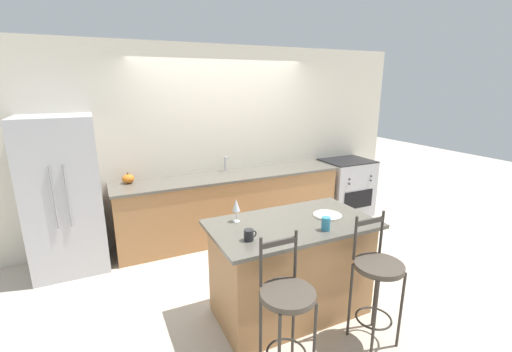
{
  "coord_description": "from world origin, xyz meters",
  "views": [
    {
      "loc": [
        -1.69,
        -4.01,
        2.18
      ],
      "look_at": [
        -0.05,
        -0.57,
        1.14
      ],
      "focal_mm": 24.0,
      "sensor_mm": 36.0,
      "label": 1
    }
  ],
  "objects_px": {
    "bar_stool_near": "(287,308)",
    "bar_stool_far": "(377,278)",
    "wine_glass": "(236,206)",
    "pumpkin_decoration": "(128,179)",
    "tumbler_cup": "(326,224)",
    "coffee_mug": "(249,235)",
    "refrigerator": "(64,196)",
    "dinner_plate": "(327,215)",
    "oven_range": "(345,187)"
  },
  "relations": [
    {
      "from": "pumpkin_decoration",
      "to": "wine_glass",
      "type": "bearing_deg",
      "value": -66.87
    },
    {
      "from": "bar_stool_near",
      "to": "refrigerator",
      "type": "bearing_deg",
      "value": 120.91
    },
    {
      "from": "oven_range",
      "to": "bar_stool_near",
      "type": "relative_size",
      "value": 0.83
    },
    {
      "from": "bar_stool_near",
      "to": "bar_stool_far",
      "type": "relative_size",
      "value": 1.0
    },
    {
      "from": "refrigerator",
      "to": "coffee_mug",
      "type": "xyz_separation_m",
      "value": [
        1.44,
        -2.03,
        0.07
      ]
    },
    {
      "from": "oven_range",
      "to": "pumpkin_decoration",
      "type": "relative_size",
      "value": 6.17
    },
    {
      "from": "refrigerator",
      "to": "coffee_mug",
      "type": "height_order",
      "value": "refrigerator"
    },
    {
      "from": "pumpkin_decoration",
      "to": "refrigerator",
      "type": "bearing_deg",
      "value": -165.91
    },
    {
      "from": "bar_stool_near",
      "to": "wine_glass",
      "type": "height_order",
      "value": "wine_glass"
    },
    {
      "from": "bar_stool_near",
      "to": "wine_glass",
      "type": "relative_size",
      "value": 5.19
    },
    {
      "from": "coffee_mug",
      "to": "pumpkin_decoration",
      "type": "height_order",
      "value": "pumpkin_decoration"
    },
    {
      "from": "pumpkin_decoration",
      "to": "coffee_mug",
      "type": "bearing_deg",
      "value": -72.1
    },
    {
      "from": "bar_stool_near",
      "to": "dinner_plate",
      "type": "xyz_separation_m",
      "value": [
        0.83,
        0.66,
        0.34
      ]
    },
    {
      "from": "refrigerator",
      "to": "bar_stool_far",
      "type": "bearing_deg",
      "value": -46.37
    },
    {
      "from": "refrigerator",
      "to": "bar_stool_near",
      "type": "xyz_separation_m",
      "value": [
        1.52,
        -2.53,
        -0.31
      ]
    },
    {
      "from": "bar_stool_near",
      "to": "oven_range",
      "type": "bearing_deg",
      "value": 43.87
    },
    {
      "from": "tumbler_cup",
      "to": "refrigerator",
      "type": "bearing_deg",
      "value": 134.94
    },
    {
      "from": "refrigerator",
      "to": "bar_stool_far",
      "type": "distance_m",
      "value": 3.48
    },
    {
      "from": "bar_stool_near",
      "to": "coffee_mug",
      "type": "relative_size",
      "value": 10.21
    },
    {
      "from": "wine_glass",
      "to": "refrigerator",
      "type": "bearing_deg",
      "value": 132.77
    },
    {
      "from": "oven_range",
      "to": "coffee_mug",
      "type": "xyz_separation_m",
      "value": [
        -2.72,
        -2.04,
        0.52
      ]
    },
    {
      "from": "bar_stool_near",
      "to": "bar_stool_far",
      "type": "bearing_deg",
      "value": 1.24
    },
    {
      "from": "refrigerator",
      "to": "dinner_plate",
      "type": "bearing_deg",
      "value": -38.51
    },
    {
      "from": "wine_glass",
      "to": "tumbler_cup",
      "type": "bearing_deg",
      "value": -39.14
    },
    {
      "from": "oven_range",
      "to": "tumbler_cup",
      "type": "relative_size",
      "value": 7.91
    },
    {
      "from": "bar_stool_near",
      "to": "dinner_plate",
      "type": "bearing_deg",
      "value": 38.52
    },
    {
      "from": "oven_range",
      "to": "wine_glass",
      "type": "height_order",
      "value": "wine_glass"
    },
    {
      "from": "bar_stool_near",
      "to": "dinner_plate",
      "type": "relative_size",
      "value": 4.12
    },
    {
      "from": "coffee_mug",
      "to": "bar_stool_near",
      "type": "bearing_deg",
      "value": -81.76
    },
    {
      "from": "bar_stool_far",
      "to": "dinner_plate",
      "type": "bearing_deg",
      "value": 94.13
    },
    {
      "from": "pumpkin_decoration",
      "to": "tumbler_cup",
      "type": "bearing_deg",
      "value": -58.84
    },
    {
      "from": "coffee_mug",
      "to": "pumpkin_decoration",
      "type": "relative_size",
      "value": 0.73
    },
    {
      "from": "tumbler_cup",
      "to": "pumpkin_decoration",
      "type": "height_order",
      "value": "pumpkin_decoration"
    },
    {
      "from": "refrigerator",
      "to": "bar_stool_far",
      "type": "xyz_separation_m",
      "value": [
        2.39,
        -2.51,
        -0.31
      ]
    },
    {
      "from": "coffee_mug",
      "to": "pumpkin_decoration",
      "type": "distance_m",
      "value": 2.32
    },
    {
      "from": "bar_stool_near",
      "to": "pumpkin_decoration",
      "type": "bearing_deg",
      "value": 106.17
    },
    {
      "from": "refrigerator",
      "to": "coffee_mug",
      "type": "distance_m",
      "value": 2.49
    },
    {
      "from": "bar_stool_near",
      "to": "wine_glass",
      "type": "xyz_separation_m",
      "value": [
        -0.02,
        0.91,
        0.48
      ]
    },
    {
      "from": "oven_range",
      "to": "dinner_plate",
      "type": "distance_m",
      "value": 2.65
    },
    {
      "from": "refrigerator",
      "to": "oven_range",
      "type": "height_order",
      "value": "refrigerator"
    },
    {
      "from": "dinner_plate",
      "to": "coffee_mug",
      "type": "xyz_separation_m",
      "value": [
        -0.91,
        -0.16,
        0.04
      ]
    },
    {
      "from": "dinner_plate",
      "to": "tumbler_cup",
      "type": "distance_m",
      "value": 0.35
    },
    {
      "from": "wine_glass",
      "to": "pumpkin_decoration",
      "type": "height_order",
      "value": "wine_glass"
    },
    {
      "from": "tumbler_cup",
      "to": "pumpkin_decoration",
      "type": "distance_m",
      "value": 2.71
    },
    {
      "from": "bar_stool_far",
      "to": "coffee_mug",
      "type": "height_order",
      "value": "bar_stool_far"
    },
    {
      "from": "refrigerator",
      "to": "bar_stool_near",
      "type": "height_order",
      "value": "refrigerator"
    },
    {
      "from": "bar_stool_far",
      "to": "dinner_plate",
      "type": "relative_size",
      "value": 4.12
    },
    {
      "from": "refrigerator",
      "to": "oven_range",
      "type": "xyz_separation_m",
      "value": [
        4.16,
        0.01,
        -0.45
      ]
    },
    {
      "from": "refrigerator",
      "to": "pumpkin_decoration",
      "type": "distance_m",
      "value": 0.75
    },
    {
      "from": "oven_range",
      "to": "pumpkin_decoration",
      "type": "xyz_separation_m",
      "value": [
        -3.43,
        0.17,
        0.52
      ]
    }
  ]
}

